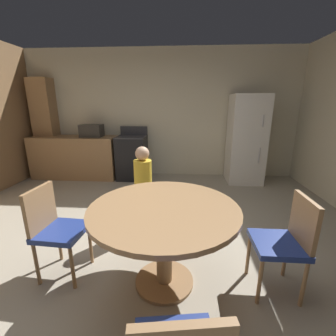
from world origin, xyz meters
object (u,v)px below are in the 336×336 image
object	(u,v)px
microwave	(92,131)
dining_table	(164,223)
oven_range	(132,157)
chair_west	(55,226)
person_child	(144,187)
chair_east	(286,239)
refrigerator	(246,140)

from	to	relation	value
microwave	dining_table	bearing A→B (deg)	-59.10
oven_range	chair_west	distance (m)	2.92
oven_range	person_child	size ratio (longest dim) A/B	1.01
chair_east	chair_west	xyz separation A→B (m)	(-2.04, 0.07, 0.00)
refrigerator	microwave	bearing A→B (deg)	179.10
dining_table	chair_east	distance (m)	1.02
refrigerator	chair_west	world-z (taller)	refrigerator
microwave	chair_west	world-z (taller)	microwave
chair_east	microwave	bearing A→B (deg)	-46.45
chair_west	person_child	world-z (taller)	person_child
dining_table	chair_east	world-z (taller)	chair_east
oven_range	dining_table	distance (m)	3.14
oven_range	chair_west	world-z (taller)	oven_range
refrigerator	dining_table	world-z (taller)	refrigerator
microwave	person_child	size ratio (longest dim) A/B	0.40
person_child	microwave	bearing A→B (deg)	-164.92
refrigerator	chair_east	xyz separation A→B (m)	(-0.40, -2.94, -0.38)
refrigerator	chair_west	bearing A→B (deg)	-130.35
person_child	chair_east	bearing A→B (deg)	35.60
refrigerator	chair_west	distance (m)	3.78
refrigerator	person_child	world-z (taller)	refrigerator
dining_table	chair_west	distance (m)	1.02
chair_east	oven_range	bearing A→B (deg)	-56.40
oven_range	chair_east	world-z (taller)	oven_range
chair_west	chair_east	bearing A→B (deg)	1.68
chair_west	person_child	xyz separation A→B (m)	(0.68, 0.85, 0.08)
chair_east	refrigerator	bearing A→B (deg)	-97.35
microwave	chair_west	size ratio (longest dim) A/B	0.51
chair_west	person_child	size ratio (longest dim) A/B	0.80
oven_range	dining_table	xyz separation A→B (m)	(0.94, -2.99, 0.14)
oven_range	microwave	bearing A→B (deg)	-179.76
refrigerator	microwave	size ratio (longest dim) A/B	4.00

